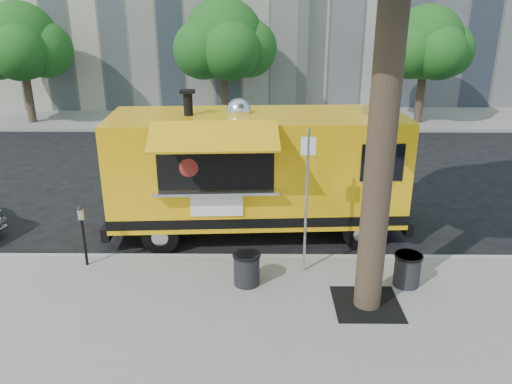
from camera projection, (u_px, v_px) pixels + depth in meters
ground at (233, 243)px, 11.82m from camera, size 120.00×120.00×0.00m
sidewalk at (220, 349)px, 8.04m from camera, size 60.00×6.00×0.15m
curb at (230, 259)px, 10.92m from camera, size 60.00×0.14×0.16m
far_sidewalk at (247, 118)px, 24.43m from camera, size 60.00×5.00×0.15m
tree_well at (367, 304)px, 9.12m from camera, size 1.20×1.20×0.02m
far_tree_a at (20, 41)px, 22.08m from camera, size 3.42×3.42×5.36m
far_tree_b at (224, 40)px, 22.36m from camera, size 3.60×3.60×5.50m
far_tree_c at (426, 43)px, 22.06m from camera, size 3.24×3.24×5.21m
sign_post at (307, 193)px, 9.70m from camera, size 0.28×0.06×3.00m
parking_meter at (83, 229)px, 10.23m from camera, size 0.11×0.11×1.33m
food_truck at (256, 170)px, 11.77m from camera, size 7.17×3.55×3.49m
trash_bin_left at (247, 268)px, 9.68m from camera, size 0.55×0.55×0.66m
trash_bin_right at (407, 269)px, 9.65m from camera, size 0.54×0.54×0.65m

